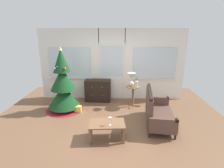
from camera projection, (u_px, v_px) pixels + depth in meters
The scene contains 11 objects.
ground_plane at pixel (110, 125), 4.99m from camera, with size 6.76×6.76×0.00m, color brown.
back_wall_with_door at pixel (112, 65), 6.63m from camera, with size 5.20×0.14×2.55m.
christmas_tree at pixel (63, 88), 5.74m from camera, with size 1.20×1.20×2.02m.
dresser_cabinet at pixel (98, 90), 6.61m from camera, with size 0.92×0.47×0.78m.
settee_sofa at pixel (156, 111), 4.95m from camera, with size 0.87×1.60×0.96m.
side_table at pixel (133, 92), 6.07m from camera, with size 0.50×0.48×0.71m.
table_lamp at pixel (132, 78), 5.98m from camera, with size 0.28×0.28×0.44m.
flower_vase at pixel (137, 83), 5.92m from camera, with size 0.11×0.10×0.35m.
coffee_table at pixel (107, 125), 4.28m from camera, with size 0.88×0.58×0.40m.
wine_glass at pixel (110, 119), 4.13m from camera, with size 0.08×0.08×0.20m.
gift_box at pixel (78, 109), 5.76m from camera, with size 0.20×0.18×0.20m, color #D8C64C.
Camera 1 is at (0.20, -4.47, 2.47)m, focal length 29.41 mm.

